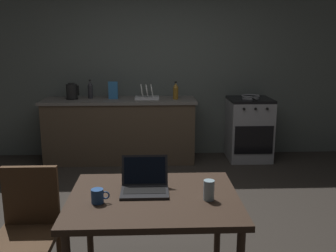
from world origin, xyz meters
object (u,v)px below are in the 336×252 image
(drinking_glass, at_px, (209,190))
(bottle, at_px, (176,91))
(chair, at_px, (28,224))
(cereal_box, at_px, (113,90))
(dining_table, at_px, (154,206))
(electric_kettle, at_px, (72,92))
(bottle_b, at_px, (90,90))
(coffee_mug, at_px, (98,196))
(laptop, at_px, (145,185))
(stove_oven, at_px, (249,129))
(frying_pan, at_px, (251,97))
(dish_rack, at_px, (147,96))

(drinking_glass, bearing_deg, bottle, 90.55)
(chair, height_order, cereal_box, cereal_box)
(dining_table, height_order, electric_kettle, electric_kettle)
(bottle_b, bearing_deg, coffee_mug, -80.49)
(electric_kettle, bearing_deg, coffee_mug, -75.92)
(electric_kettle, distance_m, cereal_box, 0.58)
(laptop, relative_size, coffee_mug, 2.73)
(laptop, relative_size, cereal_box, 1.31)
(cereal_box, bearing_deg, stove_oven, -0.66)
(frying_pan, bearing_deg, laptop, -116.63)
(electric_kettle, bearing_deg, dish_rack, 0.00)
(stove_oven, height_order, drinking_glass, stove_oven)
(dining_table, distance_m, cereal_box, 3.12)
(laptop, bearing_deg, drinking_glass, -19.91)
(chair, relative_size, cereal_box, 3.62)
(bottle, xyz_separation_m, coffee_mug, (-0.68, -3.07, -0.25))
(chair, xyz_separation_m, laptop, (0.79, 0.04, 0.26))
(stove_oven, height_order, bottle, bottle)
(frying_pan, bearing_deg, stove_oven, 82.80)
(chair, height_order, electric_kettle, electric_kettle)
(dining_table, xyz_separation_m, drinking_glass, (0.35, -0.07, 0.14))
(dining_table, relative_size, bottle, 4.47)
(frying_pan, bearing_deg, electric_kettle, 179.36)
(bottle_b, bearing_deg, chair, -89.28)
(dining_table, xyz_separation_m, cereal_box, (-0.56, 3.05, 0.38))
(bottle, height_order, bottle_b, bottle_b)
(frying_pan, relative_size, coffee_mug, 3.69)
(chair, height_order, laptop, laptop)
(chair, xyz_separation_m, cereal_box, (0.29, 3.00, 0.52))
(bottle, xyz_separation_m, dish_rack, (-0.40, 0.05, -0.07))
(bottle, distance_m, drinking_glass, 3.06)
(electric_kettle, height_order, coffee_mug, electric_kettle)
(drinking_glass, relative_size, dish_rack, 0.39)
(dining_table, relative_size, cereal_box, 4.58)
(dining_table, height_order, frying_pan, frying_pan)
(coffee_mug, relative_size, bottle_b, 0.44)
(laptop, bearing_deg, cereal_box, 100.67)
(bottle, relative_size, drinking_glass, 1.91)
(bottle, xyz_separation_m, cereal_box, (-0.88, 0.07, 0.00))
(dining_table, xyz_separation_m, dish_rack, (-0.08, 3.03, 0.30))
(dining_table, bearing_deg, drinking_glass, -11.34)
(dish_rack, bearing_deg, laptop, -89.63)
(dining_table, xyz_separation_m, chair, (-0.85, 0.05, -0.14))
(laptop, xyz_separation_m, frying_pan, (1.46, 2.91, 0.16))
(frying_pan, relative_size, cereal_box, 1.77)
(laptop, relative_size, frying_pan, 0.74)
(electric_kettle, bearing_deg, dining_table, -69.46)
(frying_pan, relative_size, bottle_b, 1.62)
(cereal_box, bearing_deg, dining_table, -79.62)
(chair, distance_m, frying_pan, 3.73)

